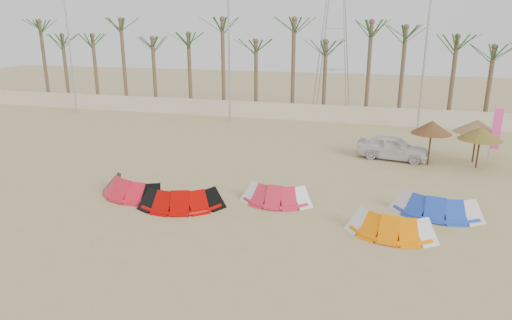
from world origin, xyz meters
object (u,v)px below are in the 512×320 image
(kite_red_mid, at_px, (184,196))
(kite_blue, at_px, (436,203))
(parasol_right, at_px, (477,126))
(parasol_left, at_px, (432,127))
(kite_orange, at_px, (391,222))
(parasol_mid, at_px, (481,133))
(car, at_px, (393,148))
(kite_red_right, at_px, (277,192))
(kite_red_left, at_px, (134,186))

(kite_red_mid, height_order, kite_blue, same)
(parasol_right, bearing_deg, parasol_left, -153.84)
(kite_orange, bearing_deg, parasol_mid, 64.88)
(parasol_mid, bearing_deg, kite_orange, -115.12)
(parasol_right, bearing_deg, kite_orange, -112.89)
(parasol_left, height_order, car, parasol_left)
(kite_red_mid, xyz_separation_m, kite_red_right, (3.64, 1.51, -0.00))
(parasol_mid, distance_m, parasol_right, 1.06)
(kite_red_right, distance_m, parasol_mid, 11.95)
(parasol_right, xyz_separation_m, car, (-4.30, -0.55, -1.37))
(kite_blue, height_order, parasol_mid, parasol_mid)
(car, bearing_deg, kite_orange, -170.96)
(kite_red_left, bearing_deg, parasol_mid, 28.66)
(kite_red_mid, distance_m, car, 12.79)
(kite_blue, bearing_deg, kite_red_mid, -168.73)
(kite_red_mid, height_order, parasol_left, parasol_left)
(parasol_mid, height_order, car, parasol_mid)
(kite_red_left, bearing_deg, kite_red_mid, -12.93)
(parasol_mid, xyz_separation_m, parasol_right, (-0.00, 1.04, 0.17))
(car, bearing_deg, kite_blue, -158.19)
(kite_red_left, height_order, parasol_mid, parasol_mid)
(kite_red_left, xyz_separation_m, kite_red_mid, (2.72, -0.62, 0.00))
(parasol_mid, bearing_deg, kite_red_mid, -144.55)
(kite_blue, xyz_separation_m, parasol_left, (0.27, 6.94, 1.66))
(kite_red_right, xyz_separation_m, kite_orange, (4.67, -1.93, 0.00))
(kite_red_left, relative_size, parasol_right, 1.51)
(kite_blue, bearing_deg, parasol_right, 71.60)
(parasol_left, bearing_deg, kite_orange, -102.20)
(kite_red_left, xyz_separation_m, parasol_right, (15.49, 9.51, 1.62))
(kite_red_right, height_order, car, car)
(kite_blue, distance_m, parasol_right, 8.72)
(parasol_left, xyz_separation_m, parasol_mid, (2.44, 0.15, -0.21))
(kite_orange, height_order, car, car)
(kite_red_left, height_order, parasol_right, parasol_right)
(parasol_mid, bearing_deg, kite_blue, -110.91)
(kite_red_right, bearing_deg, kite_red_left, -172.03)
(kite_red_mid, distance_m, parasol_right, 16.38)
(kite_red_right, distance_m, car, 9.41)
(kite_blue, distance_m, parasol_left, 7.14)
(kite_red_left, xyz_separation_m, kite_blue, (12.78, 1.38, 0.00))
(parasol_left, relative_size, car, 0.62)
(kite_red_mid, relative_size, parasol_left, 1.53)
(kite_orange, bearing_deg, parasol_left, 77.80)
(kite_blue, distance_m, car, 7.75)
(kite_red_left, relative_size, kite_blue, 1.03)
(kite_red_left, xyz_separation_m, kite_red_right, (6.36, 0.89, -0.00))
(kite_red_right, xyz_separation_m, kite_blue, (6.42, 0.49, 0.00))
(parasol_left, distance_m, parasol_mid, 2.45)
(kite_orange, relative_size, parasol_left, 1.33)
(kite_red_right, relative_size, kite_blue, 0.83)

